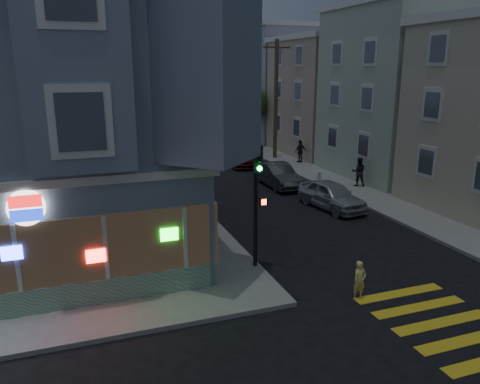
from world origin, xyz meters
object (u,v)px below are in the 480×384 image
running_child (360,280)px  traffic_signal (257,186)px  parked_car_a (332,195)px  parked_car_c (241,156)px  fire_hydrant (320,176)px  pedestrian_a (359,172)px  utility_pole (276,98)px  parked_car_b (278,175)px  street_tree_far (223,98)px  parked_car_d (242,145)px  pedestrian_b (300,151)px  street_tree_near (250,104)px

running_child → traffic_signal: size_ratio=0.29×
parked_car_a → parked_car_c: bearing=85.2°
parked_car_c → fire_hydrant: size_ratio=6.76×
pedestrian_a → fire_hydrant: size_ratio=2.46×
utility_pole → fire_hydrant: 9.52m
utility_pole → pedestrian_a: size_ratio=5.18×
parked_car_b → street_tree_far: bearing=79.9°
pedestrian_a → parked_car_a: pedestrian_a is taller
street_tree_far → parked_car_a: 27.65m
pedestrian_a → parked_car_d: bearing=-56.0°
utility_pole → parked_car_a: utility_pole is taller
utility_pole → fire_hydrant: bearing=-94.7°
parked_car_c → traffic_signal: size_ratio=1.07×
running_child → pedestrian_b: (7.94, 19.75, 0.36)m
pedestrian_b → parked_car_c: (-4.31, 1.29, -0.30)m
pedestrian_a → pedestrian_b: bearing=-65.2°
parked_car_c → fire_hydrant: 7.77m
street_tree_far → pedestrian_b: (0.80, -16.45, -2.94)m
pedestrian_a → parked_car_b: pedestrian_a is taller
street_tree_far → running_child: 37.04m
utility_pole → parked_car_b: (-3.40, -8.11, -4.08)m
street_tree_near → traffic_signal: (-9.38, -25.11, -0.78)m
utility_pole → parked_car_d: (-1.30, 4.04, -4.19)m
pedestrian_a → pedestrian_b: size_ratio=1.03×
utility_pole → parked_car_a: (-2.70, -13.31, -4.08)m
running_child → parked_car_b: 14.53m
parked_car_a → traffic_signal: traffic_signal is taller
parked_car_c → fire_hydrant: parked_car_c is taller
pedestrian_a → fire_hydrant: 2.44m
street_tree_near → street_tree_far: size_ratio=1.00×
street_tree_far → street_tree_near: bearing=-90.0°
street_tree_near → parked_car_c: street_tree_near is taller
utility_pole → pedestrian_a: (1.00, -10.15, -3.78)m
running_child → pedestrian_b: size_ratio=0.75×
pedestrian_a → traffic_signal: size_ratio=0.39×
parked_car_d → fire_hydrant: size_ratio=6.20×
running_child → parked_car_c: size_ratio=0.27×
parked_car_b → utility_pole: bearing=66.4°
parked_car_a → parked_car_b: 5.25m
utility_pole → street_tree_far: bearing=89.2°
street_tree_near → pedestrian_b: street_tree_near is taller
parked_car_a → pedestrian_b: bearing=63.5°
street_tree_far → parked_car_a: size_ratio=1.26×
parked_car_a → parked_car_c: parked_car_a is taller
street_tree_near → running_child: (-7.14, -28.20, -3.30)m
utility_pole → parked_car_b: bearing=-112.8°
running_child → parked_car_a: 9.85m
utility_pole → parked_car_d: size_ratio=2.06×
street_tree_far → pedestrian_b: street_tree_far is taller
street_tree_near → traffic_signal: bearing=-110.5°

